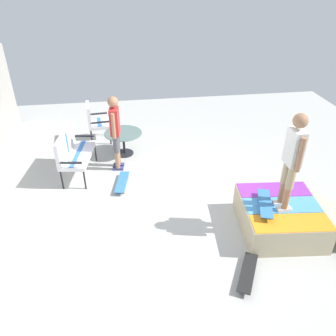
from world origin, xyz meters
TOP-DOWN VIEW (x-y plane):
  - ground_plane at (0.00, 0.00)m, footprint 12.00×12.00m
  - skate_ramp at (-0.91, -1.66)m, footprint 1.55×2.11m
  - patio_bench at (1.46, 2.07)m, footprint 1.32×0.73m
  - patio_chair_near_house at (3.04, 1.67)m, footprint 0.67×0.61m
  - patio_table at (2.23, 0.97)m, footprint 0.90×0.90m
  - person_watching at (1.59, 1.13)m, footprint 0.48×0.27m
  - person_skater at (-0.96, -1.59)m, footprint 0.48×0.24m
  - skateboard_by_bench at (0.84, 1.06)m, footprint 0.82×0.34m
  - skateboard_spare at (-1.88, -0.73)m, footprint 0.80×0.56m
  - skateboard_on_ramp at (-0.94, -1.30)m, footprint 0.82×0.43m

SIDE VIEW (x-z plane):
  - ground_plane at x=0.00m, z-range -0.10..0.00m
  - skateboard_by_bench at x=0.84m, z-range 0.03..0.14m
  - skateboard_spare at x=-1.88m, z-range 0.03..0.14m
  - skate_ramp at x=-0.91m, z-range 0.00..0.52m
  - patio_table at x=2.23m, z-range 0.12..0.69m
  - skateboard_on_ramp at x=-0.94m, z-range 0.55..0.65m
  - patio_chair_near_house at x=3.04m, z-range 0.10..1.12m
  - patio_bench at x=1.46m, z-range 0.11..1.13m
  - person_watching at x=1.59m, z-range 0.14..1.84m
  - person_skater at x=-0.96m, z-range 0.66..2.34m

